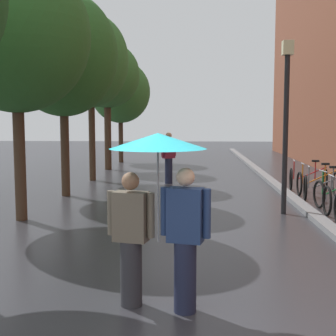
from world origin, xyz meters
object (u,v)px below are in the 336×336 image
Objects in this scene: street_tree_5 at (120,92)px; parked_bicycle_6 at (325,187)px; street_tree_1 at (16,35)px; street_tree_3 at (91,61)px; street_lamp_post at (286,113)px; couple_under_umbrella at (158,193)px; street_tree_2 at (63,55)px; street_tree_4 at (107,75)px; parked_bicycle_7 at (318,183)px; pedestrian_walking_midground at (169,157)px; parked_bicycle_8 at (308,179)px.

parked_bicycle_6 is (7.17, -10.81, -3.14)m from street_tree_5.
street_tree_1 is 0.96× the size of street_tree_3.
street_lamp_post is (5.71, -5.66, -1.88)m from street_tree_3.
couple_under_umbrella is (-3.98, -7.38, 1.00)m from parked_bicycle_6.
street_tree_2 is 1.05× the size of street_tree_4.
street_tree_5 is at bearing 114.50° from street_lamp_post.
street_tree_4 reaches higher than parked_bicycle_7.
street_tree_5 is 4.33× the size of parked_bicycle_6.
street_tree_4 reaches higher than pedestrian_walking_midground.
street_tree_1 is 6.62m from street_tree_3.
parked_bicycle_8 is 10.05m from couple_under_umbrella.
street_lamp_post is at bearing -44.71° from street_tree_3.
street_tree_4 is at bearing 102.33° from couple_under_umbrella.
street_tree_3 is 1.16× the size of street_tree_5.
street_tree_2 is at bearing -177.51° from parked_bicycle_7.
parked_bicycle_6 is 1.80m from parked_bicycle_8.
street_tree_5 reaches higher than pedestrian_walking_midground.
pedestrian_walking_midground reaches higher than parked_bicycle_8.
street_tree_4 reaches higher than street_tree_5.
couple_under_umbrella is at bearing -118.33° from parked_bicycle_6.
street_tree_3 is at bearing 88.40° from street_tree_1.
street_tree_3 is 12.05m from couple_under_umbrella.
street_tree_4 is at bearing 122.15° from street_lamp_post.
street_tree_2 reaches higher than parked_bicycle_7.
street_tree_5 is at bearing 128.45° from parked_bicycle_8.
street_lamp_post is (-1.42, -3.56, 1.97)m from parked_bicycle_8.
pedestrian_walking_midground is at bearing 43.71° from street_tree_2.
street_tree_3 is 8.37m from parked_bicycle_8.
street_tree_3 is at bearing 135.29° from street_lamp_post.
street_tree_3 is (0.07, 3.36, 0.21)m from street_tree_2.
pedestrian_walking_midground is at bearing 151.42° from parked_bicycle_7.
street_tree_4 is at bearing -90.87° from street_tree_5.
street_tree_4 is 1.08× the size of street_tree_5.
street_tree_3 reaches higher than couple_under_umbrella.
street_tree_5 is 1.28× the size of street_lamp_post.
parked_bicycle_8 is (7.32, 4.52, -3.61)m from street_tree_1.
street_lamp_post is at bearing -111.78° from parked_bicycle_8.
parked_bicycle_7 is 9.21m from couple_under_umbrella.
street_tree_2 is 8.17m from parked_bicycle_8.
street_tree_5 is 2.91× the size of pedestrian_walking_midground.
street_tree_4 is at bearing 134.16° from parked_bicycle_6.
street_tree_5 is 2.45× the size of couple_under_umbrella.
parked_bicycle_7 is 5.04m from pedestrian_walking_midground.
street_tree_4 is at bearing 124.13° from pedestrian_walking_midground.
parked_bicycle_6 is at bearing 61.67° from couple_under_umbrella.
parked_bicycle_6 is (7.34, 2.72, -3.61)m from street_tree_1.
parked_bicycle_8 is (7.15, -9.01, -3.14)m from street_tree_5.
street_tree_3 is at bearing -88.92° from street_tree_4.
street_tree_5 is 18.60m from couple_under_umbrella.
parked_bicycle_6 is at bearing -36.56° from pedestrian_walking_midground.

